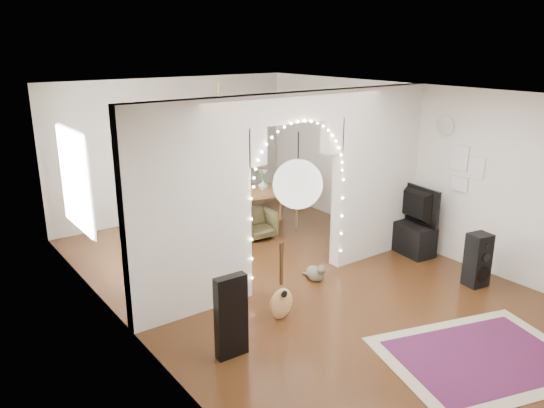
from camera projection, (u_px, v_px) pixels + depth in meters
floor at (293, 278)px, 7.80m from camera, size 7.50×7.50×0.00m
ceiling at (296, 92)px, 7.01m from camera, size 5.00×7.50×0.02m
wall_back at (174, 148)px, 10.29m from camera, size 5.00×0.02×2.70m
wall_left at (122, 225)px, 5.99m from camera, size 0.02×7.50×2.70m
wall_right at (412, 166)px, 8.82m from camera, size 0.02×7.50×2.70m
divider_wall at (294, 185)px, 7.38m from camera, size 5.00×0.20×2.70m
fairy_lights at (301, 178)px, 7.25m from camera, size 1.64×0.04×1.60m
window at (75, 180)px, 7.35m from camera, size 0.04×1.20×1.40m
wall_clock at (446, 126)px, 8.13m from camera, size 0.03×0.31×0.31m
picture_frames at (464, 169)px, 8.00m from camera, size 0.02×0.50×0.70m
paper_lantern at (298, 184)px, 4.22m from camera, size 0.40×0.40×0.40m
ceiling_fan at (219, 102)px, 8.64m from camera, size 1.10×1.10×0.30m
area_rug at (481, 357)px, 5.83m from camera, size 2.46×2.12×0.02m
guitar_case at (231, 317)px, 5.75m from camera, size 0.37×0.13×0.96m
acoustic_guitar at (281, 291)px, 6.56m from camera, size 0.36×0.16×0.87m
tabby_cat at (316, 273)px, 7.67m from camera, size 0.21×0.48×0.32m
floor_speaker at (478, 260)px, 7.48m from camera, size 0.34×0.31×0.78m
media_console at (407, 236)px, 8.78m from camera, size 0.53×1.04×0.50m
tv at (409, 204)px, 8.62m from camera, size 0.28×1.08×0.62m
bookcase at (219, 177)px, 10.77m from camera, size 1.41×0.70×1.40m
dining_table at (263, 194)px, 9.67m from camera, size 1.33×1.02×0.76m
flower_vase at (263, 185)px, 9.62m from camera, size 0.22×0.22×0.19m
dining_chair_left at (257, 224)px, 9.36m from camera, size 0.60×0.61×0.51m
dining_chair_right at (228, 209)px, 10.13m from camera, size 0.75×0.76×0.55m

